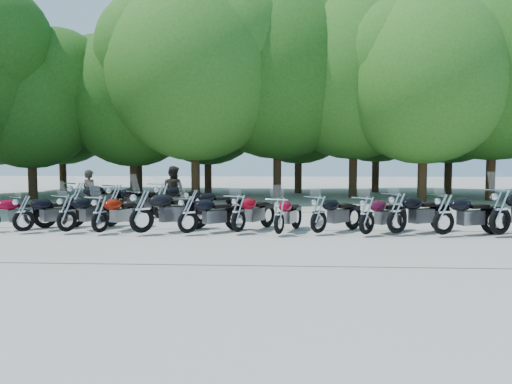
{
  "coord_description": "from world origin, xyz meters",
  "views": [
    {
      "loc": [
        0.69,
        -11.57,
        2.02
      ],
      "look_at": [
        0.0,
        1.5,
        1.1
      ],
      "focal_mm": 32.0,
      "sensor_mm": 36.0,
      "label": 1
    }
  ],
  "objects_px": {
    "motorcycle_11": "(444,213)",
    "motorcycle_14": "(77,199)",
    "motorcycle_6": "(238,212)",
    "motorcycle_8": "(319,213)",
    "motorcycle_10": "(397,212)",
    "motorcycle_16": "(162,200)",
    "motorcycle_9": "(367,214)",
    "motorcycle_12": "(500,210)",
    "rider_0": "(90,194)",
    "rider_1": "(173,191)",
    "motorcycle_2": "(67,212)",
    "motorcycle_3": "(100,213)",
    "motorcycle_17": "(192,204)",
    "motorcycle_15": "(115,200)",
    "motorcycle_5": "(188,213)",
    "motorcycle_4": "(142,210)",
    "motorcycle_1": "(23,212)",
    "motorcycle_7": "(279,215)"
  },
  "relations": [
    {
      "from": "motorcycle_11",
      "to": "motorcycle_14",
      "type": "relative_size",
      "value": 0.88
    },
    {
      "from": "motorcycle_6",
      "to": "motorcycle_8",
      "type": "xyz_separation_m",
      "value": [
        2.16,
        -0.02,
        -0.01
      ]
    },
    {
      "from": "motorcycle_10",
      "to": "motorcycle_16",
      "type": "xyz_separation_m",
      "value": [
        -7.0,
        2.53,
        0.07
      ]
    },
    {
      "from": "motorcycle_9",
      "to": "motorcycle_12",
      "type": "bearing_deg",
      "value": -132.22
    },
    {
      "from": "motorcycle_6",
      "to": "rider_0",
      "type": "xyz_separation_m",
      "value": [
        -5.5,
        3.28,
        0.23
      ]
    },
    {
      "from": "motorcycle_8",
      "to": "motorcycle_12",
      "type": "relative_size",
      "value": 0.84
    },
    {
      "from": "motorcycle_12",
      "to": "rider_1",
      "type": "relative_size",
      "value": 1.41
    },
    {
      "from": "motorcycle_6",
      "to": "motorcycle_16",
      "type": "bearing_deg",
      "value": -13.62
    },
    {
      "from": "motorcycle_2",
      "to": "motorcycle_16",
      "type": "bearing_deg",
      "value": -99.1
    },
    {
      "from": "motorcycle_3",
      "to": "motorcycle_17",
      "type": "xyz_separation_m",
      "value": [
        2.0,
        2.67,
        0.0
      ]
    },
    {
      "from": "motorcycle_14",
      "to": "rider_1",
      "type": "height_order",
      "value": "rider_1"
    },
    {
      "from": "motorcycle_15",
      "to": "motorcycle_6",
      "type": "bearing_deg",
      "value": -171.87
    },
    {
      "from": "motorcycle_5",
      "to": "motorcycle_15",
      "type": "distance_m",
      "value": 4.03
    },
    {
      "from": "motorcycle_2",
      "to": "motorcycle_3",
      "type": "bearing_deg",
      "value": -158.75
    },
    {
      "from": "motorcycle_9",
      "to": "motorcycle_14",
      "type": "height_order",
      "value": "motorcycle_14"
    },
    {
      "from": "motorcycle_3",
      "to": "motorcycle_4",
      "type": "height_order",
      "value": "motorcycle_4"
    },
    {
      "from": "motorcycle_9",
      "to": "motorcycle_17",
      "type": "relative_size",
      "value": 1.0
    },
    {
      "from": "motorcycle_2",
      "to": "motorcycle_9",
      "type": "distance_m",
      "value": 8.11
    },
    {
      "from": "motorcycle_14",
      "to": "rider_1",
      "type": "distance_m",
      "value": 3.19
    },
    {
      "from": "motorcycle_2",
      "to": "motorcycle_8",
      "type": "bearing_deg",
      "value": -152.0
    },
    {
      "from": "motorcycle_16",
      "to": "rider_1",
      "type": "distance_m",
      "value": 1.24
    },
    {
      "from": "motorcycle_15",
      "to": "rider_1",
      "type": "height_order",
      "value": "rider_1"
    },
    {
      "from": "motorcycle_9",
      "to": "motorcycle_11",
      "type": "height_order",
      "value": "motorcycle_11"
    },
    {
      "from": "motorcycle_8",
      "to": "motorcycle_9",
      "type": "bearing_deg",
      "value": -142.0
    },
    {
      "from": "motorcycle_6",
      "to": "motorcycle_10",
      "type": "height_order",
      "value": "motorcycle_10"
    },
    {
      "from": "motorcycle_1",
      "to": "motorcycle_11",
      "type": "height_order",
      "value": "motorcycle_11"
    },
    {
      "from": "motorcycle_5",
      "to": "motorcycle_12",
      "type": "relative_size",
      "value": 0.83
    },
    {
      "from": "motorcycle_8",
      "to": "motorcycle_17",
      "type": "xyz_separation_m",
      "value": [
        -3.89,
        2.44,
        -0.0
      ]
    },
    {
      "from": "motorcycle_2",
      "to": "motorcycle_7",
      "type": "xyz_separation_m",
      "value": [
        5.8,
        -0.08,
        -0.03
      ]
    },
    {
      "from": "motorcycle_1",
      "to": "motorcycle_4",
      "type": "height_order",
      "value": "motorcycle_4"
    },
    {
      "from": "motorcycle_1",
      "to": "motorcycle_16",
      "type": "bearing_deg",
      "value": -103.7
    },
    {
      "from": "motorcycle_2",
      "to": "motorcycle_10",
      "type": "xyz_separation_m",
      "value": [
        8.94,
        0.14,
        0.04
      ]
    },
    {
      "from": "motorcycle_16",
      "to": "rider_0",
      "type": "height_order",
      "value": "rider_0"
    },
    {
      "from": "motorcycle_2",
      "to": "motorcycle_3",
      "type": "xyz_separation_m",
      "value": [
        0.97,
        -0.1,
        -0.01
      ]
    },
    {
      "from": "motorcycle_9",
      "to": "motorcycle_17",
      "type": "xyz_separation_m",
      "value": [
        -5.14,
        2.6,
        -0.0
      ]
    },
    {
      "from": "rider_0",
      "to": "motorcycle_11",
      "type": "bearing_deg",
      "value": -172.72
    },
    {
      "from": "motorcycle_17",
      "to": "rider_0",
      "type": "height_order",
      "value": "rider_0"
    },
    {
      "from": "motorcycle_14",
      "to": "rider_1",
      "type": "relative_size",
      "value": 1.42
    },
    {
      "from": "motorcycle_3",
      "to": "rider_0",
      "type": "xyz_separation_m",
      "value": [
        -1.77,
        3.53,
        0.25
      ]
    },
    {
      "from": "motorcycle_4",
      "to": "motorcycle_9",
      "type": "distance_m",
      "value": 5.98
    },
    {
      "from": "motorcycle_16",
      "to": "rider_0",
      "type": "relative_size",
      "value": 1.51
    },
    {
      "from": "motorcycle_6",
      "to": "motorcycle_14",
      "type": "relative_size",
      "value": 0.84
    },
    {
      "from": "motorcycle_3",
      "to": "motorcycle_14",
      "type": "relative_size",
      "value": 0.82
    },
    {
      "from": "motorcycle_16",
      "to": "motorcycle_17",
      "type": "bearing_deg",
      "value": -155.39
    },
    {
      "from": "motorcycle_9",
      "to": "motorcycle_16",
      "type": "bearing_deg",
      "value": 22.74
    },
    {
      "from": "motorcycle_10",
      "to": "motorcycle_16",
      "type": "distance_m",
      "value": 7.44
    },
    {
      "from": "motorcycle_12",
      "to": "motorcycle_14",
      "type": "distance_m",
      "value": 12.87
    },
    {
      "from": "motorcycle_9",
      "to": "motorcycle_15",
      "type": "xyz_separation_m",
      "value": [
        -7.72,
        2.66,
        0.09
      ]
    },
    {
      "from": "motorcycle_5",
      "to": "motorcycle_9",
      "type": "relative_size",
      "value": 1.0
    },
    {
      "from": "motorcycle_6",
      "to": "rider_1",
      "type": "bearing_deg",
      "value": -25.68
    }
  ]
}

